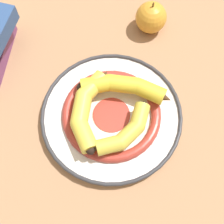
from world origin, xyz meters
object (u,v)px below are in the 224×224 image
(banana_a, at_px, (86,108))
(banana_c, at_px, (125,87))
(banana_b, at_px, (125,133))
(apple, at_px, (151,17))
(decorative_bowl, at_px, (112,116))

(banana_a, distance_m, banana_c, 0.10)
(banana_b, height_order, banana_c, banana_c)
(banana_b, relative_size, apple, 1.83)
(banana_a, height_order, banana_c, same)
(decorative_bowl, xyz_separation_m, apple, (-0.26, -0.08, 0.02))
(banana_a, bearing_deg, decorative_bowl, 94.86)
(banana_b, relative_size, banana_c, 0.86)
(banana_a, relative_size, apple, 2.01)
(banana_a, distance_m, banana_b, 0.10)
(decorative_bowl, height_order, banana_c, banana_c)
(banana_a, bearing_deg, apple, 156.52)
(decorative_bowl, xyz_separation_m, banana_b, (0.02, 0.05, 0.03))
(decorative_bowl, height_order, banana_b, banana_b)
(banana_b, bearing_deg, apple, 32.74)
(decorative_bowl, relative_size, apple, 3.53)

